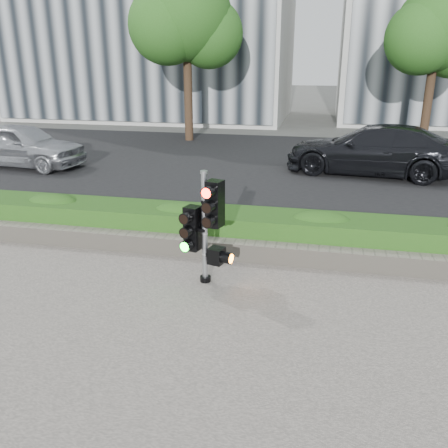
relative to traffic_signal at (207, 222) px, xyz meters
name	(u,v)px	position (x,y,z in m)	size (l,w,h in m)	color
ground	(210,311)	(0.27, -0.90, -1.06)	(120.00, 120.00, 0.00)	#51514C
sidewalk	(150,436)	(0.27, -3.40, -1.04)	(16.00, 11.00, 0.03)	#9E9389
road	(280,166)	(0.27, 9.10, -1.05)	(60.00, 13.00, 0.02)	black
curb	(246,234)	(0.27, 2.25, -1.00)	(60.00, 0.25, 0.12)	gray
stone_wall	(235,250)	(0.27, 1.00, -0.86)	(12.00, 0.32, 0.34)	gray
hedge	(241,229)	(0.27, 1.65, -0.69)	(12.00, 1.00, 0.68)	#4B8B2B
tree_left	(186,18)	(-4.25, 13.66, 3.99)	(4.61, 4.03, 7.34)	black
tree_right	(437,31)	(5.75, 14.65, 3.42)	(4.10, 3.58, 6.53)	black
traffic_signal	(207,222)	(0.00, 0.00, 0.00)	(0.68, 0.56, 1.86)	black
car_silver	(21,145)	(-8.19, 7.15, -0.31)	(1.73, 4.30, 1.46)	#B4B6BC
car_dark	(373,150)	(3.21, 8.51, -0.27)	(2.17, 5.33, 1.55)	black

